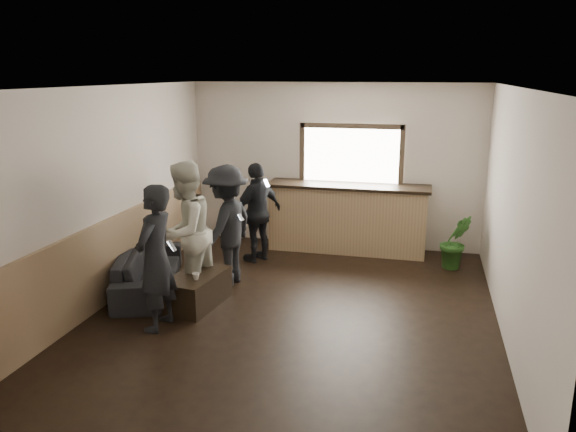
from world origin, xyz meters
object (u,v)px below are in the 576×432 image
(cup_a, at_px, (192,266))
(sofa, at_px, (149,270))
(person_b, at_px, (185,232))
(person_c, at_px, (227,226))
(person_a, at_px, (156,258))
(coffee_table, at_px, (197,290))
(potted_plant, at_px, (455,242))
(person_d, at_px, (258,212))
(cup_b, at_px, (196,276))
(bar_counter, at_px, (348,214))

(cup_a, bearing_deg, sofa, 165.15)
(person_b, height_order, person_c, person_b)
(cup_a, height_order, person_a, person_a)
(coffee_table, distance_m, potted_plant, 4.04)
(coffee_table, distance_m, person_a, 0.99)
(person_b, relative_size, person_d, 1.17)
(sofa, distance_m, person_d, 1.99)
(sofa, xyz_separation_m, coffee_table, (0.88, -0.37, -0.07))
(coffee_table, relative_size, potted_plant, 1.11)
(potted_plant, distance_m, person_c, 3.54)
(cup_a, distance_m, person_b, 0.46)
(person_a, height_order, person_c, person_a)
(person_a, xyz_separation_m, person_c, (0.31, 1.55, -0.01))
(cup_b, xyz_separation_m, person_c, (0.06, 1.00, 0.40))
(potted_plant, height_order, person_a, person_a)
(bar_counter, relative_size, cup_b, 29.98)
(person_a, bearing_deg, person_c, 172.07)
(coffee_table, bearing_deg, person_a, -104.58)
(bar_counter, height_order, cup_b, bar_counter)
(person_b, xyz_separation_m, person_d, (0.46, 1.76, -0.14))
(bar_counter, height_order, person_c, bar_counter)
(coffee_table, height_order, potted_plant, potted_plant)
(coffee_table, xyz_separation_m, cup_a, (-0.13, 0.17, 0.26))
(person_b, bearing_deg, sofa, -97.25)
(sofa, bearing_deg, person_c, -85.10)
(person_a, xyz_separation_m, person_b, (-0.02, 0.89, 0.06))
(bar_counter, xyz_separation_m, person_d, (-1.32, -0.87, 0.16))
(cup_b, relative_size, person_d, 0.06)
(person_a, bearing_deg, bar_counter, 156.93)
(potted_plant, xyz_separation_m, person_b, (-3.53, -2.11, 0.50))
(cup_b, distance_m, person_c, 1.08)
(person_b, bearing_deg, cup_b, 48.03)
(bar_counter, height_order, person_a, bar_counter)
(cup_b, bearing_deg, person_d, 84.98)
(sofa, xyz_separation_m, person_b, (0.67, -0.20, 0.65))
(cup_a, xyz_separation_m, person_a, (-0.06, -0.89, 0.40))
(cup_a, relative_size, person_c, 0.07)
(cup_b, xyz_separation_m, potted_plant, (3.25, 2.46, -0.04))
(potted_plant, relative_size, person_b, 0.46)
(cup_a, height_order, person_d, person_d)
(potted_plant, bearing_deg, person_b, -149.07)
(coffee_table, distance_m, person_d, 2.03)
(person_c, distance_m, person_d, 1.11)
(bar_counter, relative_size, potted_plant, 3.14)
(cup_a, relative_size, person_a, 0.07)
(bar_counter, bearing_deg, person_b, -124.13)
(cup_a, relative_size, potted_plant, 0.14)
(bar_counter, distance_m, cup_b, 3.34)
(bar_counter, bearing_deg, potted_plant, -16.39)
(cup_a, relative_size, person_d, 0.08)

